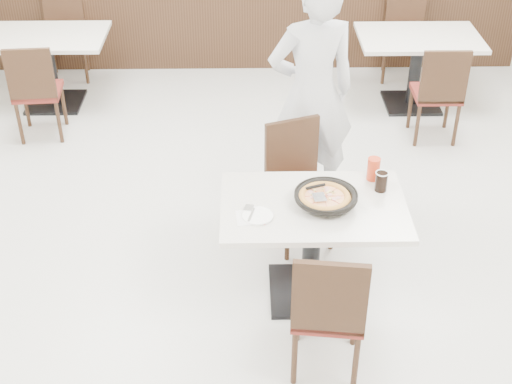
{
  "coord_description": "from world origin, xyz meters",
  "views": [
    {
      "loc": [
        -0.12,
        -4.15,
        3.36
      ],
      "look_at": [
        -0.06,
        -0.3,
        0.79
      ],
      "focal_mm": 50.0,
      "sensor_mm": 36.0,
      "label": 1
    }
  ],
  "objects_px": {
    "bg_chair_left_near": "(38,89)",
    "bg_chair_right_near": "(436,91)",
    "side_plate": "(257,216)",
    "red_cup": "(373,169)",
    "bg_chair_left_far": "(66,37)",
    "pizza_pan": "(326,199)",
    "bg_table_right": "(415,71)",
    "diner_person": "(312,94)",
    "chair_far": "(301,188)",
    "pizza": "(324,199)",
    "bg_table_left": "(51,70)",
    "cola_glass": "(381,182)",
    "main_table": "(311,250)",
    "bg_chair_right_far": "(403,37)",
    "chair_near": "(328,306)"
  },
  "relations": [
    {
      "from": "pizza_pan",
      "to": "bg_chair_left_near",
      "type": "relative_size",
      "value": 0.33
    },
    {
      "from": "pizza_pan",
      "to": "bg_chair_left_near",
      "type": "xyz_separation_m",
      "value": [
        -2.45,
        2.34,
        -0.32
      ]
    },
    {
      "from": "side_plate",
      "to": "cola_glass",
      "type": "distance_m",
      "value": 0.87
    },
    {
      "from": "side_plate",
      "to": "bg_table_right",
      "type": "bearing_deg",
      "value": 61.36
    },
    {
      "from": "bg_chair_left_far",
      "to": "bg_table_right",
      "type": "distance_m",
      "value": 3.74
    },
    {
      "from": "chair_near",
      "to": "pizza",
      "type": "xyz_separation_m",
      "value": [
        0.02,
        0.63,
        0.34
      ]
    },
    {
      "from": "red_cup",
      "to": "bg_table_left",
      "type": "height_order",
      "value": "red_cup"
    },
    {
      "from": "main_table",
      "to": "chair_near",
      "type": "relative_size",
      "value": 1.26
    },
    {
      "from": "diner_person",
      "to": "bg_chair_left_near",
      "type": "xyz_separation_m",
      "value": [
        -2.45,
        1.15,
        -0.49
      ]
    },
    {
      "from": "pizza_pan",
      "to": "bg_table_right",
      "type": "relative_size",
      "value": 0.26
    },
    {
      "from": "chair_far",
      "to": "pizza_pan",
      "type": "bearing_deg",
      "value": 79.39
    },
    {
      "from": "main_table",
      "to": "bg_chair_right_far",
      "type": "xyz_separation_m",
      "value": [
        1.29,
        3.56,
        0.1
      ]
    },
    {
      "from": "main_table",
      "to": "chair_far",
      "type": "relative_size",
      "value": 1.26
    },
    {
      "from": "side_plate",
      "to": "bg_chair_left_near",
      "type": "distance_m",
      "value": 3.19
    },
    {
      "from": "chair_near",
      "to": "side_plate",
      "type": "distance_m",
      "value": 0.72
    },
    {
      "from": "bg_chair_left_far",
      "to": "bg_chair_right_near",
      "type": "height_order",
      "value": "same"
    },
    {
      "from": "chair_far",
      "to": "diner_person",
      "type": "xyz_separation_m",
      "value": [
        0.1,
        0.58,
        0.49
      ]
    },
    {
      "from": "main_table",
      "to": "pizza",
      "type": "relative_size",
      "value": 3.53
    },
    {
      "from": "cola_glass",
      "to": "bg_table_right",
      "type": "xyz_separation_m",
      "value": [
        0.84,
        2.74,
        -0.44
      ]
    },
    {
      "from": "chair_near",
      "to": "bg_chair_right_far",
      "type": "relative_size",
      "value": 1.0
    },
    {
      "from": "chair_far",
      "to": "bg_chair_left_near",
      "type": "distance_m",
      "value": 2.91
    },
    {
      "from": "diner_person",
      "to": "bg_chair_left_near",
      "type": "bearing_deg",
      "value": -38.77
    },
    {
      "from": "side_plate",
      "to": "bg_chair_left_near",
      "type": "relative_size",
      "value": 0.21
    },
    {
      "from": "pizza",
      "to": "bg_table_left",
      "type": "distance_m",
      "value": 3.92
    },
    {
      "from": "chair_near",
      "to": "bg_chair_right_far",
      "type": "distance_m",
      "value": 4.39
    },
    {
      "from": "cola_glass",
      "to": "diner_person",
      "type": "distance_m",
      "value": 1.1
    },
    {
      "from": "pizza_pan",
      "to": "chair_far",
      "type": "bearing_deg",
      "value": 99.65
    },
    {
      "from": "main_table",
      "to": "pizza",
      "type": "distance_m",
      "value": 0.44
    },
    {
      "from": "bg_table_right",
      "to": "side_plate",
      "type": "bearing_deg",
      "value": -118.64
    },
    {
      "from": "cola_glass",
      "to": "bg_table_right",
      "type": "height_order",
      "value": "cola_glass"
    },
    {
      "from": "bg_table_right",
      "to": "bg_chair_right_near",
      "type": "xyz_separation_m",
      "value": [
        0.05,
        -0.68,
        0.1
      ]
    },
    {
      "from": "pizza",
      "to": "bg_chair_right_far",
      "type": "xyz_separation_m",
      "value": [
        1.23,
        3.59,
        -0.34
      ]
    },
    {
      "from": "side_plate",
      "to": "bg_chair_right_far",
      "type": "distance_m",
      "value": 4.06
    },
    {
      "from": "bg_table_left",
      "to": "main_table",
      "type": "bearing_deg",
      "value": -51.04
    },
    {
      "from": "bg_chair_left_near",
      "to": "bg_chair_right_near",
      "type": "xyz_separation_m",
      "value": [
        3.71,
        -0.11,
        0.0
      ]
    },
    {
      "from": "cola_glass",
      "to": "bg_chair_right_near",
      "type": "height_order",
      "value": "bg_chair_right_near"
    },
    {
      "from": "pizza",
      "to": "chair_near",
      "type": "bearing_deg",
      "value": -91.91
    },
    {
      "from": "chair_far",
      "to": "red_cup",
      "type": "bearing_deg",
      "value": 125.63
    },
    {
      "from": "side_plate",
      "to": "red_cup",
      "type": "relative_size",
      "value": 1.22
    },
    {
      "from": "cola_glass",
      "to": "bg_chair_right_far",
      "type": "relative_size",
      "value": 0.14
    },
    {
      "from": "side_plate",
      "to": "bg_chair_right_far",
      "type": "height_order",
      "value": "bg_chair_right_far"
    },
    {
      "from": "bg_chair_right_far",
      "to": "diner_person",
      "type": "bearing_deg",
      "value": 73.41
    },
    {
      "from": "main_table",
      "to": "pizza",
      "type": "bearing_deg",
      "value": -24.44
    },
    {
      "from": "side_plate",
      "to": "diner_person",
      "type": "height_order",
      "value": "diner_person"
    },
    {
      "from": "bg_chair_left_near",
      "to": "bg_table_right",
      "type": "distance_m",
      "value": 3.71
    },
    {
      "from": "bg_chair_right_far",
      "to": "pizza_pan",
      "type": "bearing_deg",
      "value": 81.63
    },
    {
      "from": "pizza",
      "to": "red_cup",
      "type": "xyz_separation_m",
      "value": [
        0.36,
        0.32,
        0.02
      ]
    },
    {
      "from": "pizza_pan",
      "to": "side_plate",
      "type": "relative_size",
      "value": 1.62
    },
    {
      "from": "bg_chair_left_near",
      "to": "main_table",
      "type": "bearing_deg",
      "value": -49.19
    },
    {
      "from": "chair_far",
      "to": "bg_chair_right_near",
      "type": "height_order",
      "value": "same"
    }
  ]
}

